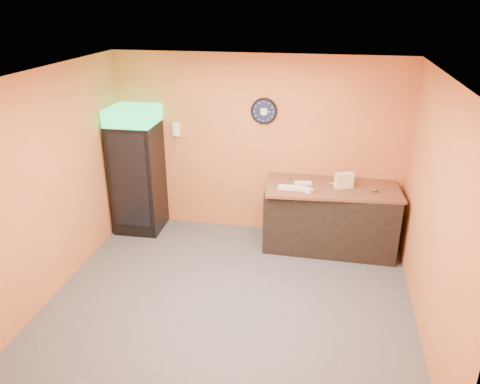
# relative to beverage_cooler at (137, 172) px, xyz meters

# --- Properties ---
(floor) EXTENTS (4.50, 4.50, 0.00)m
(floor) POSITION_rel_beverage_cooler_xyz_m (1.85, -1.60, -0.98)
(floor) COLOR #47474C
(floor) RESTS_ON ground
(back_wall) EXTENTS (4.50, 0.02, 2.80)m
(back_wall) POSITION_rel_beverage_cooler_xyz_m (1.85, 0.40, 0.42)
(back_wall) COLOR orange
(back_wall) RESTS_ON floor
(left_wall) EXTENTS (0.02, 4.00, 2.80)m
(left_wall) POSITION_rel_beverage_cooler_xyz_m (-0.40, -1.60, 0.42)
(left_wall) COLOR orange
(left_wall) RESTS_ON floor
(right_wall) EXTENTS (0.02, 4.00, 2.80)m
(right_wall) POSITION_rel_beverage_cooler_xyz_m (4.10, -1.60, 0.42)
(right_wall) COLOR orange
(right_wall) RESTS_ON floor
(ceiling) EXTENTS (4.50, 4.00, 0.02)m
(ceiling) POSITION_rel_beverage_cooler_xyz_m (1.85, -1.60, 1.82)
(ceiling) COLOR white
(ceiling) RESTS_ON back_wall
(beverage_cooler) EXTENTS (0.72, 0.73, 2.01)m
(beverage_cooler) POSITION_rel_beverage_cooler_xyz_m (0.00, 0.00, 0.00)
(beverage_cooler) COLOR black
(beverage_cooler) RESTS_ON floor
(prep_counter) EXTENTS (1.92, 0.87, 0.96)m
(prep_counter) POSITION_rel_beverage_cooler_xyz_m (3.04, -0.03, -0.51)
(prep_counter) COLOR black
(prep_counter) RESTS_ON floor
(wall_clock) EXTENTS (0.40, 0.06, 0.40)m
(wall_clock) POSITION_rel_beverage_cooler_xyz_m (1.96, 0.37, 0.98)
(wall_clock) COLOR black
(wall_clock) RESTS_ON back_wall
(wall_phone) EXTENTS (0.11, 0.10, 0.21)m
(wall_phone) POSITION_rel_beverage_cooler_xyz_m (0.58, 0.34, 0.64)
(wall_phone) COLOR white
(wall_phone) RESTS_ON back_wall
(butcher_paper) EXTENTS (1.98, 1.07, 0.04)m
(butcher_paper) POSITION_rel_beverage_cooler_xyz_m (3.04, -0.03, -0.01)
(butcher_paper) COLOR brown
(butcher_paper) RESTS_ON prep_counter
(sub_roll_stack) EXTENTS (0.28, 0.19, 0.23)m
(sub_roll_stack) POSITION_rel_beverage_cooler_xyz_m (3.19, -0.06, 0.12)
(sub_roll_stack) COLOR #F4E2BE
(sub_roll_stack) RESTS_ON butcher_paper
(wrapped_sandwich_left) EXTENTS (0.30, 0.13, 0.04)m
(wrapped_sandwich_left) POSITION_rel_beverage_cooler_xyz_m (2.42, -0.25, 0.03)
(wrapped_sandwich_left) COLOR silver
(wrapped_sandwich_left) RESTS_ON butcher_paper
(wrapped_sandwich_mid) EXTENTS (0.31, 0.25, 0.04)m
(wrapped_sandwich_mid) POSITION_rel_beverage_cooler_xyz_m (2.63, -0.26, 0.03)
(wrapped_sandwich_mid) COLOR silver
(wrapped_sandwich_mid) RESTS_ON butcher_paper
(wrapped_sandwich_right) EXTENTS (0.27, 0.15, 0.04)m
(wrapped_sandwich_right) POSITION_rel_beverage_cooler_xyz_m (2.61, -0.03, 0.03)
(wrapped_sandwich_right) COLOR silver
(wrapped_sandwich_right) RESTS_ON butcher_paper
(kitchen_tool) EXTENTS (0.06, 0.06, 0.06)m
(kitchen_tool) POSITION_rel_beverage_cooler_xyz_m (3.14, 0.05, 0.04)
(kitchen_tool) COLOR silver
(kitchen_tool) RESTS_ON butcher_paper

